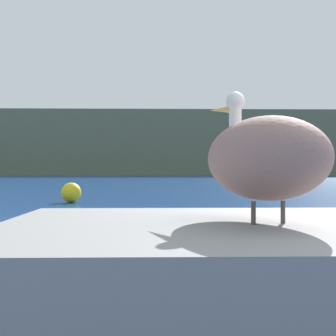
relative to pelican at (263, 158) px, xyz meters
The scene contains 4 objects.
hillside_backdrop 69.90m from the pelican, 88.81° to the left, with size 140.00×12.31×9.79m, color #5B664C.
pier_dock 0.78m from the pelican, 73.40° to the right, with size 3.41×2.23×0.72m, color gray.
pelican is the anchor object (origin of this frame).
mooring_buoy 11.90m from the pelican, 106.50° to the left, with size 0.63×0.63×0.63m, color yellow.
Camera 1 is at (-2.13, -3.48, 1.07)m, focal length 48.71 mm.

